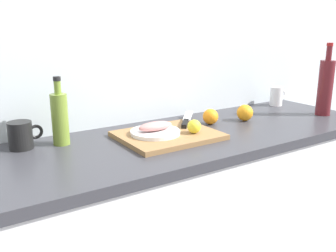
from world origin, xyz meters
name	(u,v)px	position (x,y,z in m)	size (l,w,h in m)	color
back_wall	(137,47)	(0.00, 0.33, 1.25)	(3.20, 0.05, 2.50)	silver
kitchen_counter	(175,233)	(0.00, 0.00, 0.45)	(2.00, 0.60, 0.90)	white
cutting_board	(168,135)	(-0.03, 0.01, 0.91)	(0.39, 0.32, 0.02)	olive
white_plate	(155,132)	(-0.08, 0.03, 0.93)	(0.20, 0.20, 0.01)	white
fish_fillet	(155,126)	(-0.08, 0.03, 0.95)	(0.15, 0.07, 0.04)	tan
chef_knife	(186,121)	(0.13, 0.11, 0.93)	(0.21, 0.24, 0.02)	silver
lemon_0	(194,126)	(0.06, -0.05, 0.95)	(0.06, 0.06, 0.06)	yellow
olive_oil_bottle	(60,118)	(-0.43, 0.16, 1.01)	(0.06, 0.06, 0.26)	olive
wine_bottle	(325,86)	(0.86, -0.08, 1.05)	(0.07, 0.07, 0.36)	#59191E
coffee_mug_0	(277,96)	(0.83, 0.20, 0.95)	(0.11, 0.07, 0.11)	white
coffee_mug_1	(21,135)	(-0.57, 0.19, 0.95)	(0.13, 0.09, 0.10)	black
orange_0	(245,113)	(0.43, 0.05, 0.94)	(0.08, 0.08, 0.08)	orange
orange_1	(210,117)	(0.25, 0.08, 0.94)	(0.07, 0.07, 0.07)	orange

